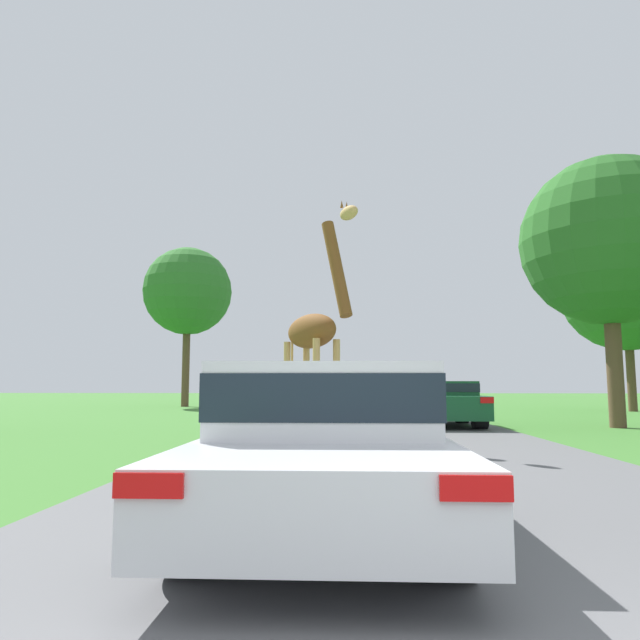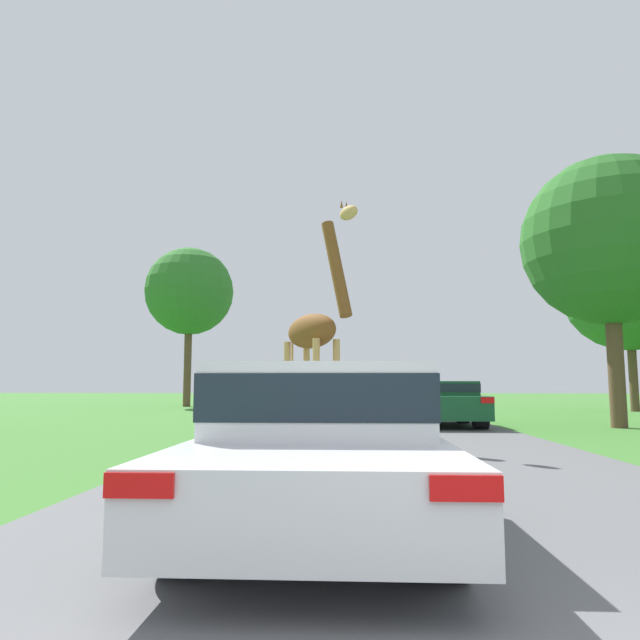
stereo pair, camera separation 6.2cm
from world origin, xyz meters
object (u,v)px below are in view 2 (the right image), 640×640
Objects in this scene: giraffe_near_road at (315,331)px; car_lead_maroon at (322,437)px; tree_far_right at (189,292)px; tree_right_cluster at (609,241)px; car_queue_right at (401,396)px; tree_left_edge at (628,287)px; car_queue_left at (313,395)px; car_far_ahead at (444,402)px.

giraffe_near_road reaches higher than car_lead_maroon.
car_lead_maroon is 28.36m from tree_far_right.
tree_far_right is at bearing 138.33° from tree_right_cluster.
car_queue_right is (2.80, 23.15, -0.07)m from car_lead_maroon.
giraffe_near_road is 20.79m from tree_far_right.
tree_left_edge is at bearing -8.50° from car_queue_right.
tree_right_cluster is at bearing -117.91° from tree_left_edge.
giraffe_near_road is 8.76m from car_queue_left.
tree_far_right reaches higher than car_queue_right.
tree_right_cluster is at bearing -7.52° from car_far_ahead.
tree_far_right reaches higher than giraffe_near_road.
tree_left_edge is 11.41m from tree_right_cluster.
car_far_ahead is at bearing -50.09° from tree_far_right.
car_far_ahead is at bearing -165.00° from giraffe_near_road.
tree_left_edge is at bearing 20.33° from car_queue_left.
car_far_ahead reaches higher than car_queue_right.
tree_left_edge is at bearing -170.63° from giraffe_near_road.
tree_right_cluster is 0.88× the size of tree_far_right.
car_far_ahead is 0.52× the size of tree_right_cluster.
tree_left_edge is (13.20, 21.59, 4.96)m from car_lead_maroon.
tree_far_right reaches higher than tree_right_cluster.
car_queue_right is 1.09× the size of car_far_ahead.
tree_far_right is (-8.80, 26.35, 5.71)m from car_lead_maroon.
tree_far_right is (-16.66, 14.83, 1.07)m from tree_right_cluster.
car_queue_right is at bearing -138.14° from giraffe_near_road.
tree_right_cluster is (4.78, -0.63, 4.68)m from car_far_ahead.
tree_left_edge is 1.10× the size of tree_right_cluster.
car_queue_left is at bearing -122.02° from giraffe_near_road.
tree_right_cluster is (7.86, 11.52, 4.64)m from car_lead_maroon.
car_queue_left reaches higher than car_lead_maroon.
car_lead_maroon reaches higher than car_queue_right.
giraffe_near_road is 5.98m from car_far_ahead.
tree_far_right is at bearing 129.91° from car_far_ahead.
car_lead_maroon is at bearing -121.44° from tree_left_edge.
car_lead_maroon is at bearing -104.22° from car_far_ahead.
car_queue_left is 0.50× the size of tree_left_edge.
giraffe_near_road is at bearing -66.07° from tree_far_right.
tree_right_cluster is (8.98, -4.77, 4.58)m from car_queue_left.
tree_left_edge reaches higher than tree_right_cluster.
car_far_ahead is at bearing -88.57° from car_queue_right.
car_queue_left is 0.55× the size of tree_right_cluster.
car_lead_maroon is (0.53, -7.70, -1.68)m from giraffe_near_road.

